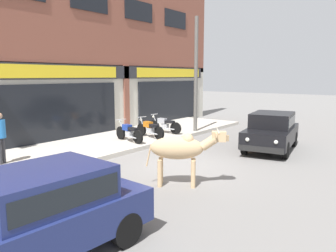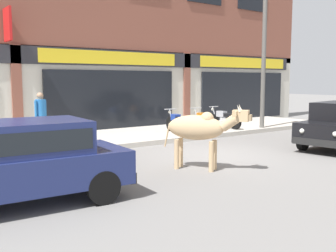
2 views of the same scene
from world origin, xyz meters
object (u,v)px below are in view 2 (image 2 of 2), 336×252
Objects in this scene: cow at (200,128)px; motorcycle_0 at (177,123)px; car_1 at (26,158)px; pedestrian at (41,112)px; motorcycle_2 at (224,119)px; utility_pole at (264,62)px; motorcycle_1 at (203,121)px.

motorcycle_0 is at bearing 58.46° from cow.
cow reaches higher than car_1.
cow is 5.71m from pedestrian.
motorcycle_0 is 2.51m from motorcycle_2.
utility_pole reaches higher than cow.
car_1 is 2.05× the size of motorcycle_1.
utility_pole reaches higher than motorcycle_2.
cow reaches higher than motorcycle_0.
cow is at bearing -150.23° from utility_pole.
pedestrian is (-6.10, 0.83, 0.60)m from motorcycle_1.
car_1 is 2.30× the size of pedestrian.
cow is 7.13m from motorcycle_2.
motorcycle_1 is (8.19, 4.77, -0.26)m from car_1.
motorcycle_2 is at bearing 1.92° from motorcycle_0.
utility_pole is (2.72, -0.63, 2.36)m from motorcycle_1.
utility_pole reaches higher than motorcycle_0.
motorcycle_1 is at bearing -170.89° from motorcycle_2.
motorcycle_1 and motorcycle_2 have the same top height.
cow is 0.34× the size of utility_pole.
car_1 is 2.05× the size of motorcycle_0.
car_1 is 0.67× the size of utility_pole.
utility_pole reaches higher than pedestrian.
cow is at bearing -121.54° from motorcycle_0.
pedestrian is at bearing 111.38° from cow.
car_1 is 9.48m from motorcycle_1.
motorcycle_2 is at bearing 41.32° from cow.
motorcycle_2 is 1.13× the size of pedestrian.
motorcycle_1 is at bearing 48.13° from cow.
motorcycle_1 is (4.02, 4.49, -0.45)m from cow.
cow is 1.05× the size of motorcycle_1.
pedestrian is (-4.91, 0.70, 0.60)m from motorcycle_0.
motorcycle_0 is 1.20m from motorcycle_1.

